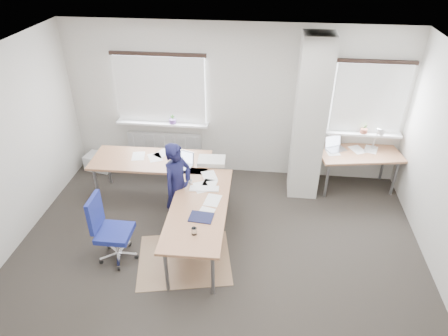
# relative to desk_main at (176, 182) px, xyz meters

# --- Properties ---
(ground) EXTENTS (6.00, 6.00, 0.00)m
(ground) POSITION_rel_desk_main_xyz_m (0.73, -0.93, -0.69)
(ground) COLOR #292521
(ground) RESTS_ON ground
(room_shell) EXTENTS (6.04, 5.04, 2.82)m
(room_shell) POSITION_rel_desk_main_xyz_m (0.92, -0.48, 1.05)
(room_shell) COLOR #BAB6AA
(room_shell) RESTS_ON ground
(floor_mat) EXTENTS (1.50, 1.35, 0.01)m
(floor_mat) POSITION_rel_desk_main_xyz_m (0.28, -0.94, -0.69)
(floor_mat) COLOR #937050
(floor_mat) RESTS_ON ground
(white_crate) EXTENTS (0.55, 0.43, 0.30)m
(white_crate) POSITION_rel_desk_main_xyz_m (-1.86, 1.32, -0.54)
(white_crate) COLOR white
(white_crate) RESTS_ON ground
(desk_main) EXTENTS (2.45, 2.61, 0.96)m
(desk_main) POSITION_rel_desk_main_xyz_m (0.00, 0.00, 0.00)
(desk_main) COLOR #946040
(desk_main) RESTS_ON ground
(desk_side) EXTENTS (1.50, 0.93, 1.22)m
(desk_side) POSITION_rel_desk_main_xyz_m (2.98, 1.22, -0.01)
(desk_side) COLOR #946040
(desk_side) RESTS_ON ground
(task_chair) EXTENTS (0.57, 0.56, 1.05)m
(task_chair) POSITION_rel_desk_main_xyz_m (-0.71, -1.00, -0.40)
(task_chair) COLOR navy
(task_chair) RESTS_ON ground
(person) EXTENTS (0.57, 0.63, 1.45)m
(person) POSITION_rel_desk_main_xyz_m (0.06, -0.16, 0.03)
(person) COLOR black
(person) RESTS_ON ground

